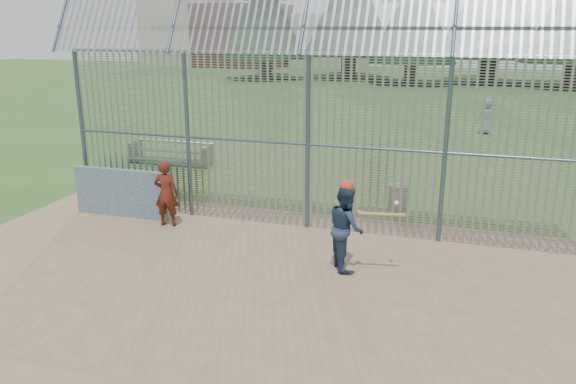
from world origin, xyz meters
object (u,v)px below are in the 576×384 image
(dugout_wall, at_px, (121,193))
(bleacher, at_px, (171,152))
(onlooker, at_px, (166,193))
(batter, at_px, (346,227))
(trash_can, at_px, (398,199))

(dugout_wall, bearing_deg, bleacher, 106.44)
(onlooker, bearing_deg, bleacher, -71.62)
(batter, distance_m, onlooker, 4.65)
(dugout_wall, distance_m, bleacher, 5.64)
(bleacher, bearing_deg, batter, -42.20)
(batter, xyz_separation_m, trash_can, (0.58, 3.74, -0.47))
(bleacher, bearing_deg, onlooker, -62.03)
(batter, height_order, trash_can, batter)
(dugout_wall, distance_m, trash_can, 6.91)
(onlooker, bearing_deg, batter, 156.19)
(dugout_wall, height_order, bleacher, dugout_wall)
(onlooker, relative_size, bleacher, 0.52)
(trash_can, bearing_deg, dugout_wall, -160.29)
(batter, relative_size, onlooker, 1.06)
(onlooker, xyz_separation_m, trash_can, (5.09, 2.60, -0.43))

